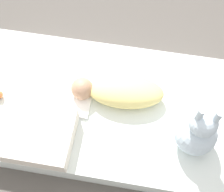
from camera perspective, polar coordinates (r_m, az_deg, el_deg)
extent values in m
plane|color=#514C47|center=(1.90, -2.35, -3.11)|extent=(12.00, 12.00, 0.00)
cube|color=white|center=(1.84, -2.43, -2.23)|extent=(1.48, 0.83, 0.14)
cube|color=white|center=(1.79, -7.01, -0.54)|extent=(0.20, 0.22, 0.02)
ellipsoid|color=#EFDB7F|center=(1.74, 2.58, 0.76)|extent=(0.44, 0.24, 0.12)
sphere|color=tan|center=(1.75, -5.47, 1.35)|extent=(0.13, 0.13, 0.13)
cube|color=white|center=(1.69, -13.12, -6.98)|extent=(0.35, 0.32, 0.10)
sphere|color=silver|center=(1.64, 15.04, -6.81)|extent=(0.21, 0.21, 0.21)
sphere|color=silver|center=(1.50, 16.38, -4.81)|extent=(0.14, 0.14, 0.14)
cylinder|color=silver|center=(1.42, 15.79, -3.28)|extent=(0.03, 0.03, 0.09)
cylinder|color=silver|center=(1.44, 18.72, -3.69)|extent=(0.03, 0.03, 0.09)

